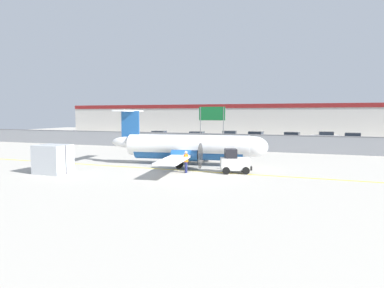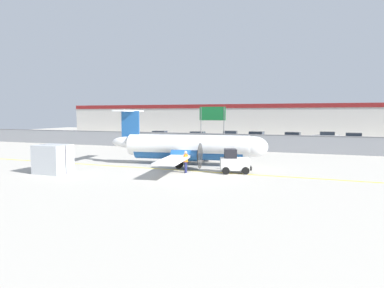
% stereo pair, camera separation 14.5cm
% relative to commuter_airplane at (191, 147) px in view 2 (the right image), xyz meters
% --- Properties ---
extents(ground_plane, '(140.00, 140.00, 0.01)m').
position_rel_commuter_airplane_xyz_m(ground_plane, '(1.22, -2.97, -1.60)').
color(ground_plane, '#ADA89E').
extents(perimeter_fence, '(98.00, 0.10, 2.10)m').
position_rel_commuter_airplane_xyz_m(perimeter_fence, '(1.22, 13.03, -0.49)').
color(perimeter_fence, gray).
rests_on(perimeter_fence, ground).
extents(parking_lot_strip, '(98.00, 17.00, 0.12)m').
position_rel_commuter_airplane_xyz_m(parking_lot_strip, '(1.22, 24.53, -1.54)').
color(parking_lot_strip, '#38383A').
rests_on(parking_lot_strip, ground).
extents(background_building, '(91.00, 8.10, 6.50)m').
position_rel_commuter_airplane_xyz_m(background_building, '(1.22, 43.02, 1.66)').
color(background_building, beige).
rests_on(background_building, ground).
extents(commuter_airplane, '(14.35, 16.06, 4.92)m').
position_rel_commuter_airplane_xyz_m(commuter_airplane, '(0.00, 0.00, 0.00)').
color(commuter_airplane, white).
rests_on(commuter_airplane, ground).
extents(baggage_tug, '(2.57, 2.03, 1.88)m').
position_rel_commuter_airplane_xyz_m(baggage_tug, '(4.62, -2.74, -0.75)').
color(baggage_tug, silver).
rests_on(baggage_tug, ground).
extents(ground_crew_worker, '(0.38, 0.55, 1.70)m').
position_rel_commuter_airplane_xyz_m(ground_crew_worker, '(1.07, -3.94, -0.65)').
color(ground_crew_worker, '#191E4C').
rests_on(ground_crew_worker, ground).
extents(cargo_container, '(2.44, 2.03, 2.20)m').
position_rel_commuter_airplane_xyz_m(cargo_container, '(-8.48, -7.68, -0.50)').
color(cargo_container, '#B7BCC1').
rests_on(cargo_container, ground).
extents(traffic_cone_near_left, '(0.36, 0.36, 0.64)m').
position_rel_commuter_airplane_xyz_m(traffic_cone_near_left, '(3.36, -1.11, -1.29)').
color(traffic_cone_near_left, orange).
rests_on(traffic_cone_near_left, ground).
extents(traffic_cone_near_right, '(0.36, 0.36, 0.64)m').
position_rel_commuter_airplane_xyz_m(traffic_cone_near_right, '(-2.90, 1.12, -1.29)').
color(traffic_cone_near_right, orange).
rests_on(traffic_cone_near_right, ground).
extents(parked_car_0, '(4.25, 2.11, 1.58)m').
position_rel_commuter_airplane_xyz_m(parked_car_0, '(-14.46, 23.64, -0.71)').
color(parked_car_0, navy).
rests_on(parked_car_0, parking_lot_strip).
extents(parked_car_1, '(4.27, 2.15, 1.58)m').
position_rel_commuter_airplane_xyz_m(parked_car_1, '(-7.76, 23.83, -0.71)').
color(parked_car_1, '#19662D').
rests_on(parked_car_1, parking_lot_strip).
extents(parked_car_2, '(4.34, 2.31, 1.58)m').
position_rel_commuter_airplane_xyz_m(parked_car_2, '(-3.34, 27.95, -0.71)').
color(parked_car_2, slate).
rests_on(parked_car_2, parking_lot_strip).
extents(parked_car_3, '(4.38, 2.40, 1.58)m').
position_rel_commuter_airplane_xyz_m(parked_car_3, '(0.98, 27.39, -0.71)').
color(parked_car_3, silver).
rests_on(parked_car_3, parking_lot_strip).
extents(parked_car_4, '(4.38, 2.40, 1.58)m').
position_rel_commuter_airplane_xyz_m(parked_car_4, '(6.64, 27.53, -0.71)').
color(parked_car_4, black).
rests_on(parked_car_4, parking_lot_strip).
extents(parked_car_5, '(4.28, 2.16, 1.58)m').
position_rel_commuter_airplane_xyz_m(parked_car_5, '(11.72, 30.73, -0.71)').
color(parked_car_5, silver).
rests_on(parked_car_5, parking_lot_strip).
extents(parked_car_6, '(4.29, 2.20, 1.58)m').
position_rel_commuter_airplane_xyz_m(parked_car_6, '(15.41, 28.49, -0.71)').
color(parked_car_6, slate).
rests_on(parked_car_6, parking_lot_strip).
extents(highway_sign, '(3.60, 0.14, 5.50)m').
position_rel_commuter_airplane_xyz_m(highway_sign, '(-2.70, 15.23, 2.54)').
color(highway_sign, slate).
rests_on(highway_sign, ground).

